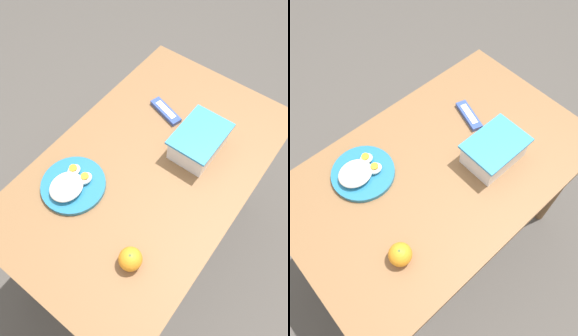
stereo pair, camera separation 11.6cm
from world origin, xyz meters
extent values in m
plane|color=#4C4742|center=(0.00, 0.00, 0.00)|extent=(10.00, 10.00, 0.00)
cube|color=brown|center=(0.00, 0.00, 0.74)|extent=(1.15, 0.71, 0.03)
cylinder|color=brown|center=(-0.52, -0.30, 0.36)|extent=(0.05, 0.05, 0.72)
cylinder|color=brown|center=(0.52, -0.30, 0.36)|extent=(0.05, 0.05, 0.72)
cylinder|color=brown|center=(-0.52, 0.30, 0.36)|extent=(0.05, 0.05, 0.72)
cube|color=white|center=(-0.17, 0.10, 0.80)|extent=(0.20, 0.14, 0.09)
cube|color=#CCBC84|center=(-0.17, 0.10, 0.78)|extent=(0.19, 0.13, 0.05)
cube|color=#338CC6|center=(-0.17, 0.10, 0.85)|extent=(0.22, 0.16, 0.01)
ellipsoid|color=gray|center=(-0.22, 0.11, 0.79)|extent=(0.06, 0.05, 0.03)
ellipsoid|color=gray|center=(-0.11, 0.10, 0.79)|extent=(0.06, 0.06, 0.02)
sphere|color=orange|center=(0.32, 0.17, 0.79)|extent=(0.07, 0.07, 0.07)
cylinder|color=#4C662D|center=(0.32, 0.17, 0.82)|extent=(0.01, 0.01, 0.00)
cylinder|color=teal|center=(0.23, -0.16, 0.76)|extent=(0.23, 0.23, 0.02)
ellipsoid|color=white|center=(0.26, -0.16, 0.79)|extent=(0.12, 0.11, 0.04)
ellipsoid|color=white|center=(0.19, -0.19, 0.78)|extent=(0.05, 0.04, 0.03)
cylinder|color=#F4A823|center=(0.19, -0.19, 0.80)|extent=(0.03, 0.03, 0.01)
ellipsoid|color=white|center=(0.19, -0.13, 0.78)|extent=(0.05, 0.04, 0.03)
cylinder|color=#F4A823|center=(0.19, -0.13, 0.80)|extent=(0.03, 0.03, 0.01)
cube|color=#334C9E|center=(-0.25, -0.10, 0.76)|extent=(0.09, 0.16, 0.02)
cube|color=white|center=(-0.25, -0.10, 0.77)|extent=(0.05, 0.11, 0.00)
camera|label=1|loc=(0.52, 0.36, 1.78)|focal=35.00mm
camera|label=2|loc=(0.44, 0.45, 1.78)|focal=35.00mm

